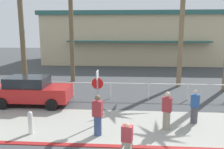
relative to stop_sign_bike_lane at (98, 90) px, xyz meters
The scene contains 14 objects.
ground_plane 6.21m from the stop_sign_bike_lane, 75.58° to the left, with size 80.00×80.00×0.00m, color #424447.
sidewalk_strip 2.24m from the stop_sign_bike_lane, ahead, with size 44.00×4.00×0.02m, color #9E9E93.
curb_paint 3.00m from the stop_sign_bike_lane, 53.44° to the right, with size 44.00×0.24×0.03m, color maroon.
building_backdrop 23.44m from the stop_sign_bike_lane, 83.79° to the left, with size 24.33×12.34×6.59m.
rail_fence 4.62m from the stop_sign_bike_lane, 70.87° to the left, with size 21.90×0.08×1.04m.
stop_sign_bike_lane is the anchor object (origin of this frame).
bollard_2 3.16m from the stop_sign_bike_lane, 157.31° to the right, with size 0.20×0.20×1.00m.
palm_tree_3 10.56m from the stop_sign_bike_lane, 109.70° to the left, with size 2.81×2.76×7.87m.
palm_tree_4 10.44m from the stop_sign_bike_lane, 56.34° to the left, with size 3.35×3.42×7.47m.
car_red_1 5.07m from the stop_sign_bike_lane, 147.83° to the left, with size 4.40×2.02×1.69m.
cyclist_blue_0 3.69m from the stop_sign_bike_lane, 67.76° to the right, with size 0.47×1.79×1.50m.
pedestrian_0 3.22m from the stop_sign_bike_lane, ahead, with size 0.47×0.41×1.72m.
pedestrian_1 1.39m from the stop_sign_bike_lane, 82.86° to the right, with size 0.45×0.38×1.76m.
pedestrian_2 4.63m from the stop_sign_bike_lane, ahead, with size 0.46×0.40×1.65m.
Camera 1 is at (-0.14, -5.97, 4.36)m, focal length 37.48 mm.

